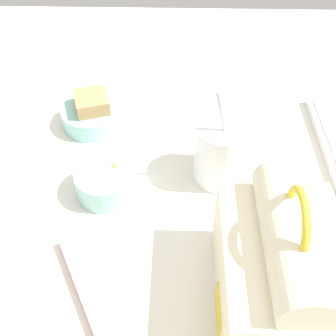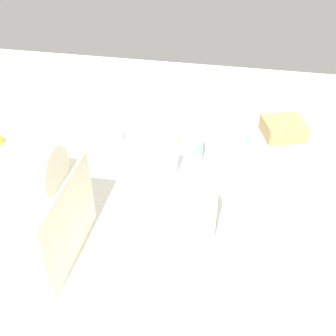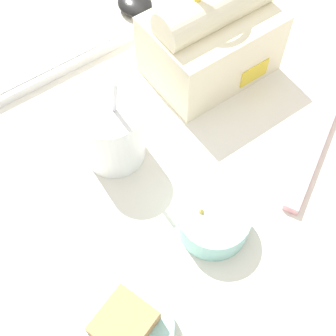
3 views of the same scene
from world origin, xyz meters
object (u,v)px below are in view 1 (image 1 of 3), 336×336
at_px(bento_bowl_snacks, 109,181).
at_px(chopstick_case, 94,301).
at_px(soup_cup, 225,151).
at_px(bento_bowl_sandwich, 95,113).
at_px(lunch_bag, 284,268).

height_order(bento_bowl_snacks, chopstick_case, bento_bowl_snacks).
xyz_separation_m(soup_cup, bento_bowl_sandwich, (-0.14, -0.25, -0.03)).
xyz_separation_m(soup_cup, bento_bowl_snacks, (0.05, -0.20, -0.03)).
distance_m(soup_cup, bento_bowl_snacks, 0.20).
height_order(soup_cup, bento_bowl_sandwich, soup_cup).
bearing_deg(chopstick_case, bento_bowl_snacks, -179.22).
relative_size(soup_cup, bento_bowl_sandwich, 1.47).
distance_m(lunch_bag, soup_cup, 0.25).
bearing_deg(bento_bowl_snacks, lunch_bag, 52.57).
bearing_deg(lunch_bag, soup_cup, -166.80).
bearing_deg(chopstick_case, bento_bowl_sandwich, -172.17).
relative_size(soup_cup, chopstick_case, 0.90).
bearing_deg(bento_bowl_snacks, bento_bowl_sandwich, -164.54).
xyz_separation_m(soup_cup, chopstick_case, (0.25, -0.19, -0.05)).
bearing_deg(bento_bowl_sandwich, lunch_bag, 38.69).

